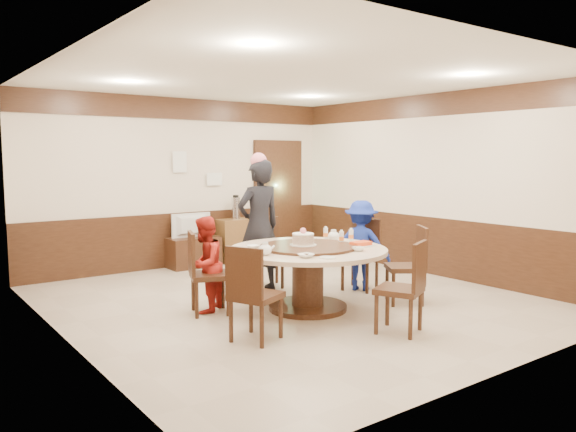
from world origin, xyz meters
TOP-DOWN VIEW (x-y plane):
  - room at (0.01, 0.01)m, footprint 6.00×6.04m
  - banquet_table at (-0.09, -0.45)m, footprint 1.89×1.89m
  - chair_0 at (1.16, -0.06)m, footprint 0.59×0.58m
  - chair_1 at (0.22, 0.87)m, footprint 0.58×0.58m
  - chair_2 at (-1.13, 0.12)m, footprint 0.57×0.57m
  - chair_3 at (-1.23, -1.04)m, footprint 0.59×0.58m
  - chair_4 at (0.14, -1.73)m, footprint 0.59×0.59m
  - chair_5 at (1.10, -0.94)m, footprint 0.61×0.61m
  - person_standing at (-0.03, 0.70)m, footprint 0.66×0.43m
  - person_red at (-1.12, 0.20)m, footprint 0.70×0.68m
  - person_blue at (1.14, -0.09)m, footprint 0.84×0.92m
  - birthday_cake at (-0.12, -0.40)m, footprint 0.32×0.32m
  - teapot_left at (-0.77, -0.55)m, footprint 0.17×0.15m
  - teapot_right at (0.54, -0.19)m, footprint 0.17×0.15m
  - bowl_0 at (-0.62, -0.06)m, footprint 0.14×0.14m
  - bowl_1 at (0.24, -0.96)m, footprint 0.15×0.15m
  - bowl_2 at (-0.50, -0.93)m, footprint 0.17×0.17m
  - bowl_3 at (0.56, -0.61)m, footprint 0.13×0.13m
  - saucer_near at (-0.34, -1.10)m, footprint 0.18×0.18m
  - saucer_far at (0.36, 0.05)m, footprint 0.18×0.18m
  - shrimp_platter at (0.49, -0.75)m, footprint 0.30×0.20m
  - bottle_0 at (0.44, -0.46)m, footprint 0.06×0.06m
  - bottle_1 at (0.65, -0.40)m, footprint 0.06×0.06m
  - bottle_2 at (0.50, -0.08)m, footprint 0.06×0.06m
  - tv_stand at (0.02, 2.75)m, footprint 0.85×0.45m
  - television at (0.02, 2.75)m, footprint 0.70×0.10m
  - side_cabinet at (0.93, 2.78)m, footprint 0.80×0.40m
  - thermos at (0.87, 2.78)m, footprint 0.15×0.15m
  - notice_left at (-0.10, 2.96)m, footprint 0.25×0.00m
  - notice_right at (0.55, 2.96)m, footprint 0.30×0.00m

SIDE VIEW (x-z plane):
  - tv_stand at x=0.02m, z-range 0.00..0.50m
  - chair_0 at x=1.16m, z-range -0.18..0.79m
  - chair_1 at x=0.22m, z-range -0.18..0.79m
  - chair_2 at x=-1.13m, z-range -0.18..0.79m
  - chair_3 at x=-1.23m, z-range -0.18..0.79m
  - chair_4 at x=0.14m, z-range -0.18..0.79m
  - chair_5 at x=1.10m, z-range -0.18..0.79m
  - side_cabinet at x=0.93m, z-range 0.00..0.75m
  - banquet_table at x=-0.09m, z-range 0.14..0.92m
  - person_red at x=-1.12m, z-range 0.00..1.14m
  - person_blue at x=1.14m, z-range 0.00..1.24m
  - television at x=0.02m, z-range 0.50..0.90m
  - saucer_near at x=-0.34m, z-range 0.75..0.76m
  - saucer_far at x=0.36m, z-range 0.75..0.76m
  - bowl_0 at x=-0.62m, z-range 0.75..0.79m
  - bowl_3 at x=0.56m, z-range 0.75..0.79m
  - bowl_2 at x=-0.50m, z-range 0.75..0.79m
  - bowl_1 at x=0.24m, z-range 0.75..0.80m
  - shrimp_platter at x=0.49m, z-range 0.75..0.81m
  - teapot_left at x=-0.77m, z-range 0.75..0.87m
  - teapot_right at x=0.54m, z-range 0.75..0.87m
  - bottle_0 at x=0.44m, z-range 0.75..0.91m
  - bottle_1 at x=0.65m, z-range 0.75..0.91m
  - bottle_2 at x=0.50m, z-range 0.75..0.91m
  - birthday_cake at x=-0.12m, z-range 0.75..0.96m
  - person_standing at x=-0.03m, z-range 0.00..1.80m
  - thermos at x=0.87m, z-range 0.75..1.13m
  - room at x=0.01m, z-range -0.34..2.50m
  - notice_right at x=0.55m, z-range 1.34..1.56m
  - notice_left at x=-0.10m, z-range 1.57..1.93m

